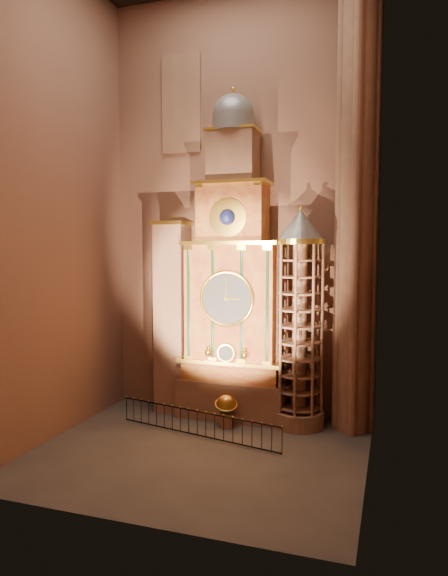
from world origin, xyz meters
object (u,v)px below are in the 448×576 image
(stair_turret, at_px, (300,320))
(iron_railing, at_px, (197,423))
(portrait_tower, at_px, (172,316))
(celestial_globe, at_px, (226,408))
(astronomical_clock, at_px, (233,290))

(stair_turret, bearing_deg, iron_railing, -144.68)
(stair_turret, bearing_deg, portrait_tower, 177.67)
(portrait_tower, bearing_deg, celestial_globe, -23.92)
(celestial_globe, bearing_deg, iron_railing, -117.25)
(stair_turret, distance_m, iron_railing, 6.93)
(celestial_globe, bearing_deg, astronomical_clock, 95.77)
(portrait_tower, bearing_deg, iron_railing, -50.51)
(astronomical_clock, relative_size, portrait_tower, 1.64)
(astronomical_clock, xyz_separation_m, celestial_globe, (0.16, -1.56, -5.70))
(astronomical_clock, xyz_separation_m, stair_turret, (3.50, -0.26, -1.41))
(iron_railing, bearing_deg, astronomical_clock, 77.66)
(celestial_globe, bearing_deg, portrait_tower, 156.08)
(portrait_tower, distance_m, iron_railing, 6.18)
(astronomical_clock, relative_size, celestial_globe, 10.27)
(celestial_globe, xyz_separation_m, iron_railing, (-0.87, -1.69, -0.33))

